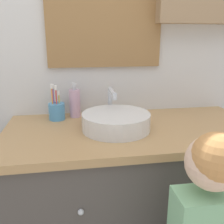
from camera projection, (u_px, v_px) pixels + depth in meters
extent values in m
cube|color=silver|center=(122.00, 32.00, 1.40)|extent=(3.20, 0.06, 2.50)
cube|color=#4C4742|center=(133.00, 201.00, 1.33)|extent=(1.21, 0.56, 0.76)
cube|color=tan|center=(135.00, 131.00, 1.22)|extent=(1.25, 0.60, 0.03)
sphere|color=silver|center=(81.00, 212.00, 0.96)|extent=(0.02, 0.02, 0.02)
sphere|color=silver|center=(215.00, 198.00, 1.05)|extent=(0.02, 0.02, 0.02)
cylinder|color=silver|center=(116.00, 121.00, 1.18)|extent=(0.32, 0.32, 0.08)
cylinder|color=silver|center=(116.00, 114.00, 1.17)|extent=(0.27, 0.27, 0.01)
cylinder|color=silver|center=(110.00, 103.00, 1.34)|extent=(0.02, 0.02, 0.16)
cylinder|color=silver|center=(112.00, 92.00, 1.25)|extent=(0.02, 0.15, 0.02)
cylinder|color=silver|center=(115.00, 97.00, 1.19)|extent=(0.02, 0.02, 0.02)
sphere|color=white|center=(126.00, 111.00, 1.37)|extent=(0.05, 0.05, 0.05)
cylinder|color=#4C93C6|center=(57.00, 111.00, 1.33)|extent=(0.08, 0.08, 0.09)
cylinder|color=#E5CC4C|center=(59.00, 104.00, 1.32)|extent=(0.01, 0.01, 0.14)
cube|color=white|center=(59.00, 93.00, 1.30)|extent=(0.01, 0.02, 0.02)
cylinder|color=#47B26B|center=(56.00, 102.00, 1.32)|extent=(0.01, 0.01, 0.16)
cube|color=white|center=(56.00, 89.00, 1.30)|extent=(0.01, 0.02, 0.02)
cylinder|color=#8E56B7|center=(54.00, 101.00, 1.32)|extent=(0.01, 0.01, 0.18)
cube|color=white|center=(53.00, 87.00, 1.29)|extent=(0.01, 0.02, 0.02)
cylinder|color=orange|center=(52.00, 102.00, 1.29)|extent=(0.01, 0.01, 0.18)
cube|color=white|center=(51.00, 86.00, 1.27)|extent=(0.01, 0.02, 0.02)
cylinder|color=#D6423D|center=(57.00, 102.00, 1.30)|extent=(0.01, 0.01, 0.17)
cube|color=white|center=(56.00, 88.00, 1.28)|extent=(0.01, 0.02, 0.02)
cylinder|color=#CCA3BC|center=(75.00, 103.00, 1.36)|extent=(0.06, 0.06, 0.15)
cylinder|color=silver|center=(74.00, 88.00, 1.34)|extent=(0.02, 0.02, 0.02)
cube|color=silver|center=(74.00, 85.00, 1.32)|extent=(0.02, 0.03, 0.02)
sphere|color=beige|center=(213.00, 163.00, 0.74)|extent=(0.17, 0.17, 0.17)
sphere|color=tan|center=(217.00, 158.00, 0.72)|extent=(0.15, 0.15, 0.15)
cylinder|color=#7FBC89|center=(198.00, 176.00, 1.00)|extent=(0.05, 0.29, 0.05)
cylinder|color=pink|center=(184.00, 151.00, 1.12)|extent=(0.01, 0.05, 0.12)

